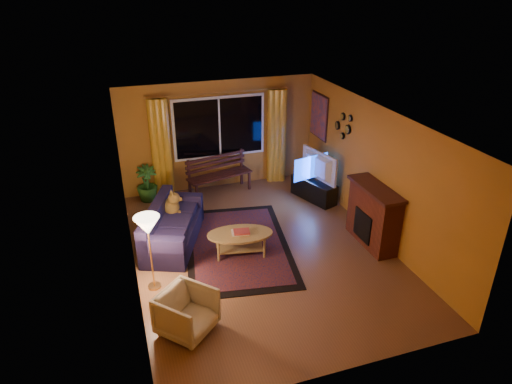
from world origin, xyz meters
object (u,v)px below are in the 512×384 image
object	(u,v)px
sofa	(173,225)
coffee_table	(240,243)
bench	(220,184)
tv_console	(314,190)
armchair	(187,311)
floor_lamp	(151,254)

from	to	relation	value
sofa	coffee_table	xyz separation A→B (m)	(1.08, -0.75, -0.17)
bench	tv_console	world-z (taller)	tv_console
sofa	coffee_table	world-z (taller)	sofa
sofa	armchair	size ratio (longest dim) A/B	2.62
coffee_table	floor_lamp	bearing A→B (deg)	-162.49
sofa	floor_lamp	distance (m)	1.38
floor_lamp	coffee_table	distance (m)	1.74
sofa	floor_lamp	size ratio (longest dim) A/B	1.47
armchair	coffee_table	world-z (taller)	armchair
armchair	coffee_table	size ratio (longest dim) A/B	0.61
bench	armchair	xyz separation A→B (m)	(-1.54, -4.22, 0.13)
sofa	armchair	world-z (taller)	sofa
sofa	tv_console	world-z (taller)	sofa
bench	sofa	distance (m)	2.26
sofa	floor_lamp	world-z (taller)	floor_lamp
bench	sofa	bearing A→B (deg)	-141.01
armchair	bench	bearing A→B (deg)	27.23
sofa	bench	bearing A→B (deg)	75.30
armchair	coffee_table	bearing A→B (deg)	9.98
floor_lamp	bench	bearing A→B (deg)	58.47
floor_lamp	sofa	bearing A→B (deg)	67.37
armchair	tv_console	distance (m)	4.76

